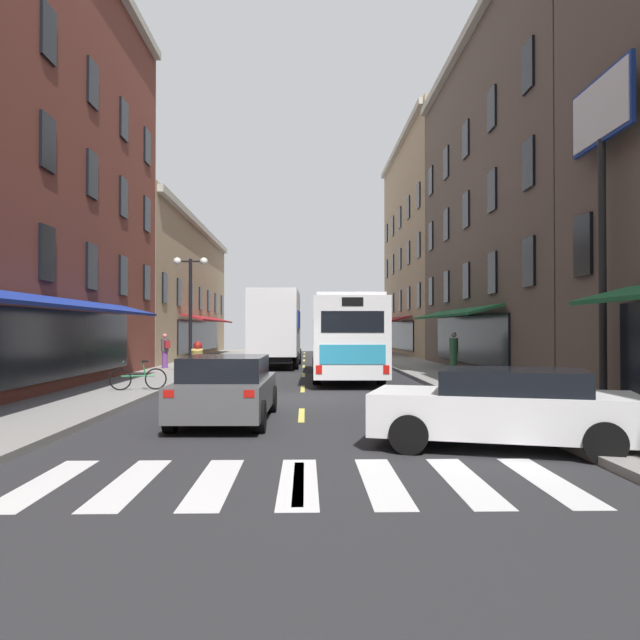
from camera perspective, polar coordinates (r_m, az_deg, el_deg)
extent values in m
cube|color=#28282B|center=(18.46, -1.60, -7.25)|extent=(34.80, 80.00, 0.10)
cube|color=#DBCC4C|center=(8.59, -1.95, -14.35)|extent=(0.14, 2.40, 0.01)
cube|color=#DBCC4C|center=(14.98, -1.67, -8.53)|extent=(0.14, 2.40, 0.01)
cube|color=#DBCC4C|center=(21.44, -1.56, -6.21)|extent=(0.14, 2.40, 0.01)
cube|color=#DBCC4C|center=(27.92, -1.51, -4.96)|extent=(0.14, 2.40, 0.01)
cube|color=#DBCC4C|center=(34.41, -1.47, -4.18)|extent=(0.14, 2.40, 0.01)
cube|color=#DBCC4C|center=(40.90, -1.45, -3.65)|extent=(0.14, 2.40, 0.01)
cube|color=#DBCC4C|center=(47.39, -1.43, -3.27)|extent=(0.14, 2.40, 0.01)
cube|color=#DBCC4C|center=(53.89, -1.41, -2.98)|extent=(0.14, 2.40, 0.01)
cube|color=silver|center=(9.23, -23.50, -13.32)|extent=(0.50, 2.80, 0.01)
cube|color=silver|center=(8.89, -16.72, -13.85)|extent=(0.50, 2.80, 0.01)
cube|color=silver|center=(8.67, -9.47, -14.21)|extent=(0.50, 2.80, 0.01)
cube|color=silver|center=(8.59, -1.95, -14.35)|extent=(0.50, 2.80, 0.01)
cube|color=silver|center=(8.64, 5.59, -14.25)|extent=(0.50, 2.80, 0.01)
cube|color=silver|center=(8.84, 12.90, -13.93)|extent=(0.50, 2.80, 0.01)
cube|color=silver|center=(9.17, 19.77, -13.43)|extent=(0.50, 2.80, 0.01)
cube|color=gray|center=(19.40, -19.43, -6.53)|extent=(3.00, 80.00, 0.14)
cube|color=gray|center=(19.34, 16.28, -6.56)|extent=(3.00, 80.00, 0.14)
cube|color=black|center=(19.81, -23.43, -2.10)|extent=(0.10, 16.00, 2.10)
cube|color=navy|center=(19.56, -21.48, 1.39)|extent=(1.38, 14.93, 0.44)
cube|color=black|center=(19.92, -23.38, 5.54)|extent=(0.10, 1.00, 1.60)
cube|color=black|center=(23.48, -19.88, 4.56)|extent=(0.10, 1.00, 1.60)
cube|color=black|center=(27.10, -17.31, 3.83)|extent=(0.10, 1.00, 1.60)
cube|color=black|center=(30.77, -15.35, 3.27)|extent=(0.10, 1.00, 1.60)
cube|color=black|center=(20.52, -23.33, 14.45)|extent=(0.10, 1.00, 1.60)
cube|color=black|center=(23.99, -19.84, 12.19)|extent=(0.10, 1.00, 1.60)
cube|color=black|center=(27.55, -17.28, 10.48)|extent=(0.10, 1.00, 1.60)
cube|color=black|center=(31.16, -15.33, 9.15)|extent=(0.10, 1.00, 1.60)
cube|color=black|center=(21.59, -23.28, 22.68)|extent=(0.10, 1.00, 1.60)
cube|color=black|center=(24.91, -19.80, 19.38)|extent=(0.10, 1.00, 1.60)
cube|color=black|center=(28.35, -17.25, 16.84)|extent=(0.10, 1.00, 1.60)
cube|color=black|center=(31.87, -15.30, 14.82)|extent=(0.10, 1.00, 1.60)
cube|color=#9E8466|center=(46.54, -15.62, 2.58)|extent=(8.00, 26.57, 9.52)
cube|color=#B2AD9E|center=(46.18, -10.62, 8.09)|extent=(0.44, 26.07, 0.40)
cube|color=black|center=(45.63, -10.72, -1.41)|extent=(0.10, 16.00, 2.10)
cube|color=maroon|center=(45.52, -9.83, 0.10)|extent=(1.38, 14.93, 0.44)
cube|color=black|center=(34.47, -13.81, 2.83)|extent=(0.10, 1.00, 1.60)
cube|color=black|center=(38.19, -12.58, 2.47)|extent=(0.10, 1.00, 1.60)
cube|color=black|center=(41.93, -11.56, 2.17)|extent=(0.10, 1.00, 1.60)
cube|color=black|center=(45.68, -10.71, 1.92)|extent=(0.10, 1.00, 1.60)
cube|color=black|center=(49.44, -9.99, 1.71)|extent=(0.10, 1.00, 1.60)
cube|color=black|center=(53.20, -9.37, 1.53)|extent=(0.10, 1.00, 1.60)
cube|color=black|center=(56.98, -8.83, 1.37)|extent=(0.10, 1.00, 1.60)
cube|color=black|center=(18.02, 22.62, 6.20)|extent=(0.10, 1.00, 1.60)
cube|color=black|center=(18.69, 22.56, 15.99)|extent=(0.10, 1.00, 1.60)
cube|color=brown|center=(31.06, 20.38, 9.87)|extent=(8.00, 19.90, 15.51)
cube|color=#B2AD9E|center=(32.07, 12.87, 23.39)|extent=(0.44, 19.40, 0.40)
cube|color=black|center=(29.27, 13.07, -1.72)|extent=(0.10, 12.00, 2.10)
cube|color=#1E6638|center=(29.11, 11.71, 0.63)|extent=(1.38, 11.20, 0.44)
cube|color=black|center=(21.72, 18.32, 4.99)|extent=(0.10, 1.00, 1.60)
cube|color=black|center=(25.50, 15.29, 4.11)|extent=(0.10, 1.00, 1.60)
cube|color=black|center=(29.35, 13.05, 3.46)|extent=(0.10, 1.00, 1.60)
cube|color=black|center=(33.23, 11.34, 2.95)|extent=(0.10, 1.00, 1.60)
cube|color=black|center=(37.13, 9.98, 2.55)|extent=(0.10, 1.00, 1.60)
cube|color=black|center=(22.27, 18.28, 13.21)|extent=(0.10, 1.00, 1.60)
cube|color=black|center=(25.98, 15.26, 11.16)|extent=(0.10, 1.00, 1.60)
cube|color=black|center=(29.76, 13.03, 9.62)|extent=(0.10, 1.00, 1.60)
cube|color=black|center=(33.59, 11.32, 8.41)|extent=(0.10, 1.00, 1.60)
cube|color=black|center=(37.46, 9.97, 7.44)|extent=(0.10, 1.00, 1.60)
cube|color=black|center=(23.25, 18.24, 20.88)|extent=(0.10, 1.00, 1.60)
cube|color=black|center=(26.82, 15.23, 17.87)|extent=(0.10, 1.00, 1.60)
cube|color=black|center=(30.50, 13.01, 15.54)|extent=(0.10, 1.00, 1.60)
cube|color=black|center=(34.25, 11.31, 13.70)|extent=(0.10, 1.00, 1.60)
cube|color=black|center=(38.05, 9.96, 12.22)|extent=(0.10, 1.00, 1.60)
cube|color=#9E8466|center=(50.04, 11.83, 6.34)|extent=(8.00, 19.90, 16.50)
cube|color=#B2AD9E|center=(50.89, 7.13, 15.30)|extent=(0.44, 19.40, 0.40)
cube|color=black|center=(48.89, 7.24, -1.37)|extent=(0.10, 12.00, 2.10)
cube|color=maroon|center=(48.80, 6.41, 0.03)|extent=(1.38, 11.20, 0.44)
cube|color=black|center=(41.06, 8.89, 2.23)|extent=(0.10, 1.00, 1.60)
cube|color=black|center=(44.99, 7.99, 1.96)|extent=(0.10, 1.00, 1.60)
cube|color=black|center=(48.94, 7.23, 1.73)|extent=(0.10, 1.00, 1.60)
cube|color=black|center=(52.90, 6.59, 1.54)|extent=(0.10, 1.00, 1.60)
cube|color=black|center=(56.86, 6.03, 1.37)|extent=(0.10, 1.00, 1.60)
cube|color=black|center=(41.35, 8.88, 6.66)|extent=(0.10, 1.00, 1.60)
cube|color=black|center=(45.26, 7.98, 6.01)|extent=(0.10, 1.00, 1.60)
cube|color=black|center=(49.19, 7.22, 5.46)|extent=(0.10, 1.00, 1.60)
cube|color=black|center=(53.12, 6.58, 4.99)|extent=(0.10, 1.00, 1.60)
cube|color=black|center=(57.07, 6.03, 4.58)|extent=(0.10, 1.00, 1.60)
cube|color=black|center=(41.89, 8.87, 11.00)|extent=(0.10, 1.00, 1.60)
cube|color=black|center=(45.75, 7.97, 9.99)|extent=(0.10, 1.00, 1.60)
cube|color=black|center=(49.64, 7.22, 9.13)|extent=(0.10, 1.00, 1.60)
cube|color=black|center=(53.54, 6.57, 8.40)|extent=(0.10, 1.00, 1.60)
cube|color=black|center=(57.46, 6.02, 7.76)|extent=(0.10, 1.00, 1.60)
cylinder|color=black|center=(16.25, 24.10, 3.81)|extent=(0.18, 0.18, 6.33)
cylinder|color=black|center=(16.29, 24.16, -6.93)|extent=(0.40, 0.40, 0.24)
cube|color=navy|center=(17.00, 24.02, 16.94)|extent=(0.10, 2.93, 1.58)
cube|color=silver|center=(16.98, 23.83, 16.96)|extent=(0.04, 2.77, 1.42)
cube|color=silver|center=(17.03, 24.21, 16.91)|extent=(0.04, 2.77, 1.42)
cube|color=white|center=(26.44, 2.28, -1.42)|extent=(2.80, 11.78, 2.78)
cube|color=silver|center=(26.46, 2.28, 1.72)|extent=(2.58, 10.57, 0.16)
cube|color=black|center=(26.73, 2.26, -0.99)|extent=(2.79, 9.38, 0.96)
cube|color=#193899|center=(26.47, 2.29, -3.89)|extent=(2.83, 11.38, 0.36)
cube|color=black|center=(32.25, 1.86, -0.96)|extent=(2.25, 0.17, 1.10)
cube|color=black|center=(20.62, 2.95, -0.16)|extent=(2.05, 0.16, 0.70)
cube|color=teal|center=(20.62, 2.95, -3.12)|extent=(2.15, 0.15, 0.64)
cube|color=black|center=(20.63, 2.95, 1.67)|extent=(0.70, 0.12, 0.28)
cube|color=red|center=(20.61, -0.10, -4.48)|extent=(0.20, 0.08, 0.28)
cube|color=red|center=(20.73, 5.99, -4.46)|extent=(0.20, 0.08, 0.28)
cylinder|color=black|center=(30.31, -0.24, -3.70)|extent=(0.32, 1.01, 1.00)
cylinder|color=black|center=(30.40, 4.20, -3.69)|extent=(0.32, 1.01, 1.00)
cylinder|color=black|center=(23.10, -0.29, -4.59)|extent=(0.32, 1.01, 1.00)
cylinder|color=black|center=(23.21, 5.54, -4.57)|extent=(0.32, 1.01, 1.00)
cube|color=white|center=(36.35, -3.65, -1.57)|extent=(2.35, 2.36, 2.40)
cube|color=black|center=(37.46, -3.55, -0.24)|extent=(2.00, 0.14, 0.80)
cube|color=white|center=(32.47, -4.08, -0.26)|extent=(2.52, 5.52, 3.28)
cube|color=navy|center=(32.41, -1.93, 0.03)|extent=(0.13, 3.28, 0.90)
cube|color=black|center=(33.65, -3.95, -3.33)|extent=(2.06, 7.42, 0.24)
cylinder|color=black|center=(36.27, -5.41, -3.30)|extent=(0.30, 0.91, 0.90)
cylinder|color=black|center=(36.13, -1.93, -3.32)|extent=(0.30, 0.91, 0.90)
cylinder|color=black|center=(31.78, -6.17, -3.65)|extent=(0.30, 0.91, 0.90)
cylinder|color=black|center=(31.63, -2.19, -3.67)|extent=(0.30, 0.91, 0.90)
cube|color=silver|center=(11.18, 16.11, -8.08)|extent=(4.67, 3.03, 0.71)
cube|color=black|center=(11.13, 16.99, -5.35)|extent=(2.72, 2.31, 0.42)
cube|color=red|center=(12.12, 26.26, -6.26)|extent=(0.11, 0.21, 0.14)
cylinder|color=black|center=(10.42, 8.03, -10.16)|extent=(0.68, 0.39, 0.64)
cylinder|color=black|center=(12.17, 9.10, -8.81)|extent=(0.68, 0.39, 0.64)
cylinder|color=black|center=(10.46, 24.30, -10.06)|extent=(0.68, 0.39, 0.64)
cylinder|color=black|center=(12.20, 22.98, -8.73)|extent=(0.68, 0.39, 0.64)
cube|color=#515154|center=(14.04, -8.40, -6.66)|extent=(1.93, 4.52, 0.69)
cube|color=black|center=(13.82, -8.50, -4.35)|extent=(1.73, 2.45, 0.53)
cube|color=red|center=(11.99, -13.46, -6.47)|extent=(0.20, 0.06, 0.14)
cube|color=red|center=(11.74, -6.40, -6.61)|extent=(0.20, 0.06, 0.14)
cylinder|color=black|center=(15.72, -10.73, -6.99)|extent=(0.23, 0.64, 0.64)
cylinder|color=black|center=(15.50, -4.37, -7.10)|extent=(0.23, 0.64, 0.64)
cylinder|color=black|center=(12.73, -13.33, -8.44)|extent=(0.23, 0.64, 0.64)
cylinder|color=black|center=(12.46, -5.45, -8.63)|extent=(0.23, 0.64, 0.64)
cube|color=#144723|center=(44.72, -3.49, -2.68)|extent=(1.93, 4.29, 0.67)
cube|color=black|center=(44.53, -3.50, -2.02)|extent=(1.72, 2.33, 0.44)
cube|color=red|center=(42.66, -4.65, -2.45)|extent=(0.20, 0.06, 0.14)
cube|color=red|center=(42.57, -2.67, -2.46)|extent=(0.20, 0.06, 0.14)
cylinder|color=black|center=(46.20, -4.46, -2.94)|extent=(0.23, 0.64, 0.64)
cylinder|color=black|center=(46.10, -2.30, -2.94)|extent=(0.23, 0.64, 0.64)
cylinder|color=black|center=(43.37, -4.75, -3.07)|extent=(0.23, 0.64, 0.64)
cylinder|color=black|center=(43.26, -2.45, -3.08)|extent=(0.23, 0.64, 0.64)
cylinder|color=black|center=(19.60, -10.69, -5.80)|extent=(0.13, 0.62, 0.62)
cylinder|color=black|center=(18.17, -11.21, -6.19)|extent=(0.15, 0.63, 0.62)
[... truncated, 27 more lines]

